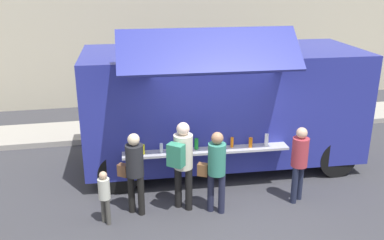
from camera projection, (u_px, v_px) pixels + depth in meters
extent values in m
plane|color=#38383D|center=(225.00, 213.00, 8.26)|extent=(60.00, 60.00, 0.00)
cube|color=#9E998E|center=(62.00, 134.00, 12.10)|extent=(28.00, 1.60, 0.15)
cube|color=beige|center=(91.00, 0.00, 14.75)|extent=(32.00, 2.40, 7.02)
cube|color=#293094|center=(222.00, 103.00, 9.94)|extent=(6.38, 2.70, 2.48)
cube|color=#293094|center=(210.00, 50.00, 7.83)|extent=(3.49, 0.98, 0.74)
cube|color=black|center=(205.00, 107.00, 8.67)|extent=(3.28, 0.23, 1.11)
cube|color=#B7B7BC|center=(206.00, 151.00, 8.76)|extent=(3.47, 0.49, 0.05)
cylinder|color=yellow|center=(143.00, 149.00, 8.50)|extent=(0.07, 0.07, 0.21)
cylinder|color=silver|center=(161.00, 148.00, 8.58)|extent=(0.07, 0.07, 0.19)
cylinder|color=orange|center=(180.00, 145.00, 8.67)|extent=(0.08, 0.08, 0.24)
cylinder|color=green|center=(196.00, 144.00, 8.74)|extent=(0.08, 0.08, 0.23)
cylinder|color=orange|center=(216.00, 144.00, 8.69)|extent=(0.08, 0.08, 0.25)
cylinder|color=orange|center=(232.00, 142.00, 8.84)|extent=(0.07, 0.07, 0.21)
cylinder|color=orange|center=(251.00, 142.00, 8.83)|extent=(0.08, 0.08, 0.21)
cylinder|color=white|center=(266.00, 140.00, 8.92)|extent=(0.08, 0.08, 0.26)
cube|color=black|center=(347.00, 79.00, 10.24)|extent=(0.16, 2.08, 1.09)
cylinder|color=black|center=(299.00, 125.00, 11.66)|extent=(0.90, 0.28, 0.90)
cylinder|color=black|center=(336.00, 157.00, 9.66)|extent=(0.90, 0.28, 0.90)
cylinder|color=black|center=(120.00, 135.00, 10.94)|extent=(0.90, 0.28, 0.90)
cylinder|color=black|center=(119.00, 172.00, 8.95)|extent=(0.90, 0.28, 0.90)
cylinder|color=#2E6338|center=(341.00, 105.00, 13.23)|extent=(0.60, 0.60, 1.02)
cylinder|color=#1F2239|center=(211.00, 192.00, 8.22)|extent=(0.13, 0.13, 0.82)
cylinder|color=#1F2239|center=(222.00, 194.00, 8.15)|extent=(0.13, 0.13, 0.82)
cylinder|color=#317D69|center=(217.00, 159.00, 7.95)|extent=(0.34, 0.34, 0.62)
sphere|color=#996E50|center=(217.00, 138.00, 7.81)|extent=(0.23, 0.23, 0.23)
cube|color=brown|center=(203.00, 170.00, 8.11)|extent=(0.24, 0.22, 0.24)
cylinder|color=black|center=(178.00, 187.00, 8.36)|extent=(0.14, 0.14, 0.89)
cylinder|color=black|center=(189.00, 189.00, 8.25)|extent=(0.14, 0.14, 0.89)
cylinder|color=beige|center=(183.00, 151.00, 8.05)|extent=(0.37, 0.37, 0.67)
sphere|color=beige|center=(183.00, 129.00, 7.90)|extent=(0.25, 0.25, 0.25)
cube|color=#308262|center=(176.00, 155.00, 7.80)|extent=(0.36, 0.34, 0.43)
cylinder|color=black|center=(131.00, 193.00, 8.18)|extent=(0.13, 0.13, 0.81)
cylinder|color=black|center=(141.00, 195.00, 8.10)|extent=(0.13, 0.13, 0.81)
cylinder|color=#242428|center=(135.00, 160.00, 7.90)|extent=(0.34, 0.34, 0.61)
sphere|color=beige|center=(134.00, 139.00, 7.76)|extent=(0.23, 0.23, 0.23)
cube|color=brown|center=(123.00, 170.00, 8.10)|extent=(0.24, 0.23, 0.24)
cylinder|color=#1E2339|center=(294.00, 185.00, 8.51)|extent=(0.12, 0.12, 0.78)
cylinder|color=#1E2339|center=(300.00, 182.00, 8.66)|extent=(0.12, 0.12, 0.78)
cylinder|color=#AB3641|center=(300.00, 152.00, 8.36)|extent=(0.33, 0.33, 0.59)
sphere|color=#D4A98A|center=(302.00, 133.00, 8.22)|extent=(0.22, 0.22, 0.22)
cylinder|color=#4B4943|center=(103.00, 209.00, 7.90)|extent=(0.08, 0.08, 0.52)
cylinder|color=#4B4943|center=(108.00, 212.00, 7.81)|extent=(0.08, 0.08, 0.52)
cylinder|color=beige|center=(104.00, 189.00, 7.70)|extent=(0.22, 0.22, 0.39)
sphere|color=tan|center=(103.00, 175.00, 7.61)|extent=(0.15, 0.15, 0.15)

